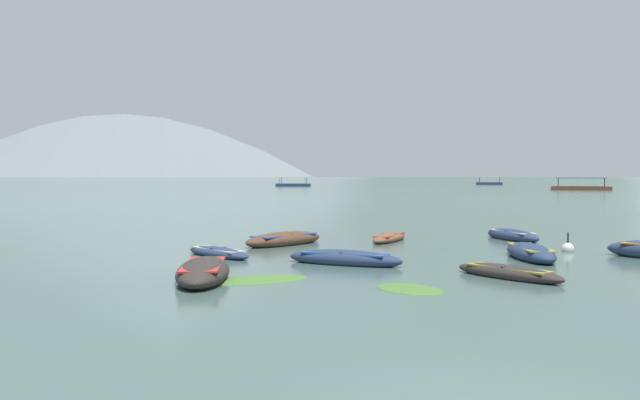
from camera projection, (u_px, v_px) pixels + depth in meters
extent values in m
plane|color=#425B56|center=(305.00, 176.00, 1506.17)|extent=(6000.00, 6000.00, 0.00)
cone|color=slate|center=(165.00, 90.00, 1306.07)|extent=(859.75, 859.75, 336.84)
cone|color=#4C5B56|center=(494.00, 87.00, 1600.65)|extent=(1040.78, 1040.78, 428.98)
ellipsoid|color=navy|center=(530.00, 253.00, 22.88)|extent=(1.36, 4.04, 0.64)
cube|color=olive|center=(531.00, 247.00, 22.87)|extent=(0.98, 2.91, 0.05)
cube|color=navy|center=(531.00, 246.00, 22.87)|extent=(0.82, 0.11, 0.04)
ellipsoid|color=#4C3323|center=(284.00, 240.00, 27.50)|extent=(3.79, 4.03, 0.66)
cube|color=#28519E|center=(284.00, 235.00, 27.49)|extent=(2.73, 2.90, 0.05)
cube|color=#4C3323|center=(284.00, 234.00, 27.49)|extent=(0.73, 0.66, 0.04)
ellipsoid|color=brown|center=(389.00, 238.00, 29.00)|extent=(2.34, 3.63, 0.45)
cube|color=#B22D28|center=(389.00, 235.00, 29.00)|extent=(1.68, 2.61, 0.05)
cube|color=brown|center=(389.00, 234.00, 29.00)|extent=(0.60, 0.34, 0.04)
ellipsoid|color=navy|center=(345.00, 259.00, 21.40)|extent=(3.95, 2.64, 0.59)
cube|color=#28519E|center=(345.00, 253.00, 21.40)|extent=(2.84, 1.90, 0.05)
cube|color=navy|center=(345.00, 252.00, 21.39)|extent=(0.38, 0.66, 0.04)
ellipsoid|color=navy|center=(512.00, 236.00, 29.58)|extent=(1.99, 3.86, 0.59)
cube|color=#B7B2A3|center=(512.00, 232.00, 29.57)|extent=(1.43, 2.78, 0.05)
cube|color=navy|center=(512.00, 231.00, 29.57)|extent=(0.70, 0.26, 0.04)
ellipsoid|color=#2D2826|center=(509.00, 273.00, 18.57)|extent=(2.76, 3.33, 0.46)
cube|color=olive|center=(509.00, 268.00, 18.56)|extent=(1.98, 2.40, 0.05)
cube|color=#2D2826|center=(509.00, 266.00, 18.56)|extent=(0.52, 0.41, 0.04)
ellipsoid|color=navy|center=(218.00, 253.00, 23.52)|extent=(2.95, 3.26, 0.41)
cube|color=#B7B2A3|center=(218.00, 249.00, 23.51)|extent=(2.12, 2.35, 0.05)
cube|color=navy|center=(218.00, 248.00, 23.51)|extent=(0.52, 0.46, 0.04)
ellipsoid|color=#2D2826|center=(203.00, 272.00, 18.27)|extent=(1.62, 4.39, 0.70)
cube|color=#B22D28|center=(203.00, 264.00, 18.26)|extent=(1.16, 3.16, 0.05)
cube|color=#2D2826|center=(203.00, 262.00, 18.26)|extent=(0.96, 0.13, 0.04)
cube|color=navy|center=(293.00, 185.00, 168.68)|extent=(8.91, 4.55, 0.90)
cylinder|color=#4C4742|center=(280.00, 181.00, 167.87)|extent=(0.10, 0.10, 1.80)
cylinder|color=#4C4742|center=(282.00, 181.00, 170.29)|extent=(0.10, 0.10, 1.80)
cylinder|color=#4C4742|center=(305.00, 181.00, 166.98)|extent=(0.10, 0.10, 1.80)
cylinder|color=#4C4742|center=(307.00, 181.00, 169.40)|extent=(0.10, 0.10, 1.80)
cube|color=beige|center=(293.00, 177.00, 168.60)|extent=(7.48, 3.83, 0.12)
cube|color=brown|center=(581.00, 189.00, 127.15)|extent=(11.36, 7.44, 0.90)
cylinder|color=#4C4742|center=(604.00, 183.00, 126.92)|extent=(0.10, 0.10, 1.80)
cylinder|color=#4C4742|center=(605.00, 183.00, 124.37)|extent=(0.10, 0.10, 1.80)
cylinder|color=#4C4742|center=(558.00, 183.00, 129.86)|extent=(0.10, 0.10, 1.80)
cylinder|color=#4C4742|center=(558.00, 183.00, 127.31)|extent=(0.10, 0.10, 1.80)
cube|color=#334C75|center=(581.00, 178.00, 127.08)|extent=(9.54, 6.25, 0.12)
cube|color=navy|center=(489.00, 184.00, 197.59)|extent=(7.96, 4.72, 0.90)
cylinder|color=#4C4742|center=(479.00, 180.00, 197.46)|extent=(0.10, 0.10, 1.80)
cylinder|color=#4C4742|center=(480.00, 180.00, 199.28)|extent=(0.10, 0.10, 1.80)
cylinder|color=#4C4742|center=(499.00, 180.00, 195.82)|extent=(0.10, 0.10, 1.80)
cylinder|color=#4C4742|center=(499.00, 180.00, 197.64)|extent=(0.10, 0.10, 1.80)
cube|color=beige|center=(489.00, 177.00, 197.52)|extent=(6.69, 3.96, 0.12)
sphere|color=silver|center=(568.00, 249.00, 25.02)|extent=(0.46, 0.46, 0.46)
cylinder|color=black|center=(568.00, 241.00, 25.01)|extent=(0.06, 0.06, 0.62)
ellipsoid|color=#477033|center=(410.00, 289.00, 16.73)|extent=(2.27, 2.44, 0.14)
ellipsoid|color=#477033|center=(258.00, 280.00, 18.22)|extent=(3.29, 2.66, 0.14)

